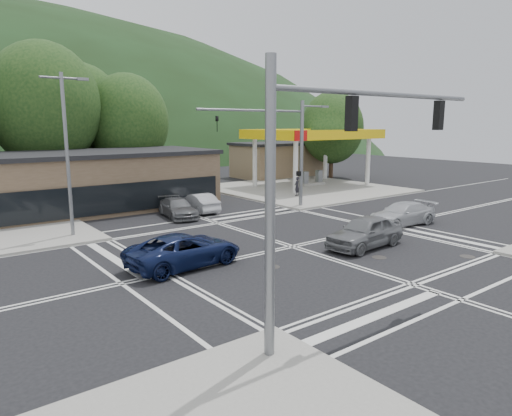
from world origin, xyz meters
TOP-DOWN VIEW (x-y plane):
  - ground at (0.00, 0.00)m, footprint 120.00×120.00m
  - sidewalk_ne at (15.00, 15.00)m, footprint 16.00×16.00m
  - gas_station_canopy at (16.99, 15.99)m, footprint 12.32×8.34m
  - convenience_store at (20.00, 25.00)m, footprint 10.00×6.00m
  - commercial_row at (-8.00, 17.00)m, footprint 24.00×8.00m
  - hill_north at (0.00, 90.00)m, footprint 252.00×126.00m
  - tree_n_b at (-6.00, 24.00)m, footprint 9.00×9.00m
  - tree_n_c at (1.00, 24.00)m, footprint 7.60×7.60m
  - tree_n_e at (-2.00, 28.00)m, footprint 8.40×8.40m
  - tree_ne at (24.00, 20.00)m, footprint 7.20×7.20m
  - streetlight_nw at (-8.44, 9.00)m, footprint 2.50×0.25m
  - signal_mast_ne at (6.95, 8.20)m, footprint 11.65×0.30m
  - signal_mast_sw at (-6.39, -8.20)m, footprint 9.14×0.28m
  - car_blue_west at (-6.04, 0.50)m, footprint 5.55×2.94m
  - car_grey_center at (2.91, -2.35)m, footprint 4.94×2.27m
  - car_silver_east at (9.03, -0.30)m, footprint 5.01×2.48m
  - car_queue_a at (1.00, 11.24)m, footprint 1.73×4.23m
  - car_queue_b at (1.03, 16.17)m, footprint 2.35×5.15m
  - car_northbound at (-1.14, 10.45)m, footprint 2.54×4.68m
  - pedestrian at (11.07, 11.75)m, footprint 0.71×0.58m

SIDE VIEW (x-z plane):
  - ground at x=0.00m, z-range 0.00..0.00m
  - hill_north at x=0.00m, z-range -70.00..70.00m
  - sidewalk_ne at x=15.00m, z-range 0.00..0.15m
  - car_northbound at x=-1.14m, z-range 0.00..1.29m
  - car_queue_a at x=1.00m, z-range 0.00..1.36m
  - car_silver_east at x=9.03m, z-range 0.00..1.40m
  - car_blue_west at x=-6.04m, z-range 0.00..1.49m
  - car_grey_center at x=2.91m, z-range 0.00..1.64m
  - car_queue_b at x=1.03m, z-range 0.00..1.71m
  - pedestrian at x=11.07m, z-range 0.15..1.81m
  - convenience_store at x=20.00m, z-range 0.00..3.80m
  - commercial_row at x=-8.00m, z-range 0.00..4.00m
  - gas_station_canopy at x=16.99m, z-range 2.17..7.92m
  - streetlight_nw at x=-8.44m, z-range 0.55..9.55m
  - signal_mast_ne at x=6.95m, z-range 1.07..9.07m
  - signal_mast_sw at x=-6.39m, z-range 1.12..9.12m
  - tree_ne at x=24.00m, z-range 0.85..10.84m
  - tree_n_c at x=1.00m, z-range 1.06..11.93m
  - tree_n_e at x=-2.00m, z-range 1.15..13.13m
  - tree_n_b at x=-6.00m, z-range 1.30..14.28m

